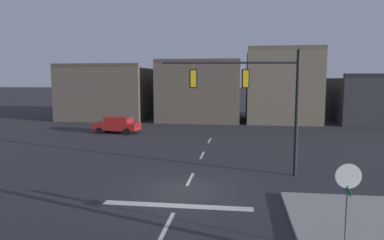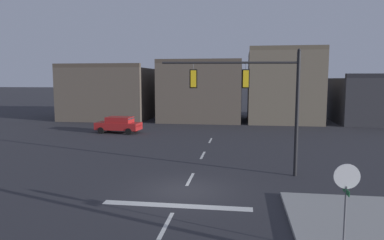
{
  "view_description": "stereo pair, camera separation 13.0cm",
  "coord_description": "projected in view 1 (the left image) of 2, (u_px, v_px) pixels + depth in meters",
  "views": [
    {
      "loc": [
        2.56,
        -16.06,
        5.32
      ],
      "look_at": [
        0.07,
        2.2,
        3.17
      ],
      "focal_mm": 32.78,
      "sensor_mm": 36.0,
      "label": 1
    },
    {
      "loc": [
        2.69,
        -16.04,
        5.32
      ],
      "look_at": [
        0.07,
        2.2,
        3.17
      ],
      "focal_mm": 32.78,
      "sensor_mm": 36.0,
      "label": 2
    }
  ],
  "objects": [
    {
      "name": "ground_plane",
      "position": [
        184.0,
        191.0,
        16.77
      ],
      "size": [
        400.0,
        400.0,
        0.0
      ],
      "primitive_type": "plane",
      "color": "#2B2B30"
    },
    {
      "name": "sidewalk_near_corner",
      "position": [
        369.0,
        235.0,
        11.88
      ],
      "size": [
        5.0,
        8.0,
        0.15
      ],
      "primitive_type": "cube",
      "color": "gray",
      "rests_on": "ground"
    },
    {
      "name": "stop_bar_paint",
      "position": [
        177.0,
        206.0,
        14.8
      ],
      "size": [
        6.4,
        0.5,
        0.01
      ],
      "primitive_type": "cube",
      "color": "silver",
      "rests_on": "ground"
    },
    {
      "name": "lane_centreline",
      "position": [
        190.0,
        179.0,
        18.73
      ],
      "size": [
        0.16,
        26.4,
        0.01
      ],
      "color": "silver",
      "rests_on": "ground"
    },
    {
      "name": "signal_mast_near_side",
      "position": [
        258.0,
        92.0,
        18.95
      ],
      "size": [
        7.37,
        1.0,
        6.94
      ],
      "color": "black",
      "rests_on": "ground"
    },
    {
      "name": "stop_sign",
      "position": [
        348.0,
        186.0,
        10.47
      ],
      "size": [
        0.76,
        0.64,
        2.83
      ],
      "color": "#56565B",
      "rests_on": "ground"
    },
    {
      "name": "car_lot_nearside",
      "position": [
        118.0,
        124.0,
        34.7
      ],
      "size": [
        4.58,
        2.23,
        1.61
      ],
      "color": "#A81E1E",
      "rests_on": "ground"
    },
    {
      "name": "building_row",
      "position": [
        221.0,
        93.0,
        45.83
      ],
      "size": [
        46.5,
        12.09,
        9.08
      ],
      "color": "brown",
      "rests_on": "ground"
    }
  ]
}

